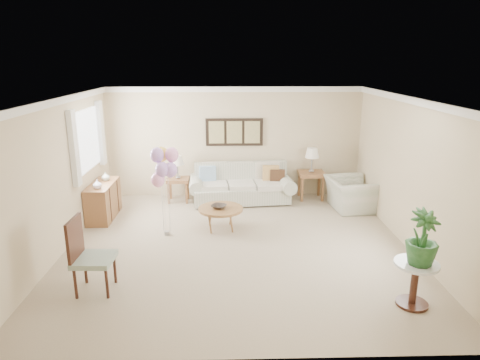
% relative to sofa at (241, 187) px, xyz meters
% --- Properties ---
extents(ground_plane, '(6.00, 6.00, 0.00)m').
position_rel_sofa_xyz_m(ground_plane, '(-0.15, -2.46, -0.35)').
color(ground_plane, tan).
extents(room_shell, '(6.04, 6.04, 2.60)m').
position_rel_sofa_xyz_m(room_shell, '(-0.26, -2.37, 1.28)').
color(room_shell, beige).
rests_on(room_shell, ground).
extents(wall_art_triptych, '(1.35, 0.06, 0.65)m').
position_rel_sofa_xyz_m(wall_art_triptych, '(-0.15, 0.50, 1.20)').
color(wall_art_triptych, black).
rests_on(wall_art_triptych, ground).
extents(sofa, '(2.48, 1.10, 0.89)m').
position_rel_sofa_xyz_m(sofa, '(0.00, 0.00, 0.00)').
color(sofa, beige).
rests_on(sofa, ground).
extents(end_table_left, '(0.51, 0.46, 0.56)m').
position_rel_sofa_xyz_m(end_table_left, '(-1.46, 0.06, 0.12)').
color(end_table_left, brown).
rests_on(end_table_left, ground).
extents(end_table_right, '(0.60, 0.55, 0.65)m').
position_rel_sofa_xyz_m(end_table_right, '(1.66, 0.18, 0.20)').
color(end_table_right, brown).
rests_on(end_table_right, ground).
extents(lamp_left, '(0.30, 0.30, 0.54)m').
position_rel_sofa_xyz_m(lamp_left, '(-1.46, 0.06, 0.61)').
color(lamp_left, gray).
rests_on(lamp_left, end_table_left).
extents(lamp_right, '(0.32, 0.32, 0.57)m').
position_rel_sofa_xyz_m(lamp_right, '(1.66, 0.18, 0.74)').
color(lamp_right, gray).
rests_on(lamp_right, end_table_right).
extents(coffee_table, '(0.87, 0.87, 0.44)m').
position_rel_sofa_xyz_m(coffee_table, '(-0.45, -1.67, 0.05)').
color(coffee_table, olive).
rests_on(coffee_table, ground).
extents(decor_bowl, '(0.38, 0.38, 0.07)m').
position_rel_sofa_xyz_m(decor_bowl, '(-0.49, -1.70, 0.12)').
color(decor_bowl, '#302822').
rests_on(decor_bowl, coffee_table).
extents(armchair, '(1.03, 1.15, 0.69)m').
position_rel_sofa_xyz_m(armchair, '(2.39, -0.57, -0.01)').
color(armchair, beige).
rests_on(armchair, ground).
extents(side_table, '(0.58, 0.58, 0.63)m').
position_rel_sofa_xyz_m(side_table, '(2.18, -4.43, 0.12)').
color(side_table, silver).
rests_on(side_table, ground).
extents(potted_plant, '(0.53, 0.53, 0.74)m').
position_rel_sofa_xyz_m(potted_plant, '(2.20, -4.47, 0.65)').
color(potted_plant, '#1C4F1D').
rests_on(potted_plant, side_table).
extents(accent_chair, '(0.56, 0.56, 1.11)m').
position_rel_sofa_xyz_m(accent_chair, '(-2.29, -3.93, 0.22)').
color(accent_chair, '#8E9F8C').
rests_on(accent_chair, ground).
extents(credenza, '(0.46, 1.20, 0.74)m').
position_rel_sofa_xyz_m(credenza, '(-2.91, -0.96, 0.02)').
color(credenza, brown).
rests_on(credenza, ground).
extents(vase_white, '(0.23, 0.23, 0.18)m').
position_rel_sofa_xyz_m(vase_white, '(-2.89, -1.32, 0.48)').
color(vase_white, white).
rests_on(vase_white, credenza).
extents(vase_sage, '(0.22, 0.22, 0.18)m').
position_rel_sofa_xyz_m(vase_sage, '(-2.89, -0.73, 0.48)').
color(vase_sage, beige).
rests_on(vase_sage, credenza).
extents(balloon_cluster, '(0.50, 0.48, 1.70)m').
position_rel_sofa_xyz_m(balloon_cluster, '(-1.47, -1.95, 1.03)').
color(balloon_cluster, gray).
rests_on(balloon_cluster, ground).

